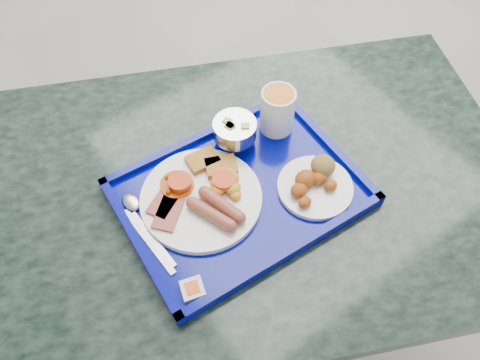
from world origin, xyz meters
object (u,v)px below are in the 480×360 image
at_px(table, 252,223).
at_px(fruit_bowl, 235,130).
at_px(main_plate, 204,194).
at_px(tray, 240,193).
at_px(bread_plate, 315,182).
at_px(juice_cup, 277,110).

relative_size(table, fruit_bowl, 14.53).
relative_size(table, main_plate, 5.54).
height_order(table, tray, tray).
height_order(tray, bread_plate, bread_plate).
bearing_deg(tray, table, 15.37).
xyz_separation_m(tray, fruit_bowl, (0.06, 0.11, 0.05)).
bearing_deg(juice_cup, bread_plate, -101.76).
xyz_separation_m(main_plate, bread_plate, (0.20, -0.11, 0.00)).
distance_m(bread_plate, juice_cup, 0.18).
bearing_deg(bread_plate, table, 133.09).
relative_size(bread_plate, juice_cup, 1.49).
bearing_deg(juice_cup, fruit_bowl, 170.63).
bearing_deg(fruit_bowl, juice_cup, -9.37).
height_order(fruit_bowl, juice_cup, juice_cup).
bearing_deg(table, main_plate, 171.40).
xyz_separation_m(table, main_plate, (-0.11, 0.02, 0.21)).
distance_m(main_plate, fruit_bowl, 0.16).
relative_size(tray, juice_cup, 4.74).
xyz_separation_m(table, fruit_bowl, (0.02, 0.10, 0.24)).
xyz_separation_m(bread_plate, fruit_bowl, (-0.06, 0.19, 0.03)).
bearing_deg(bread_plate, tray, 149.15).
bearing_deg(table, juice_cup, 33.94).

